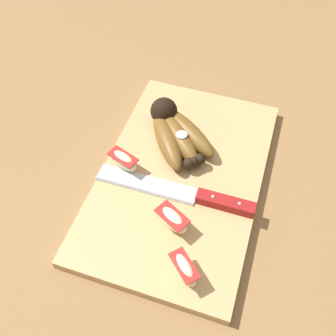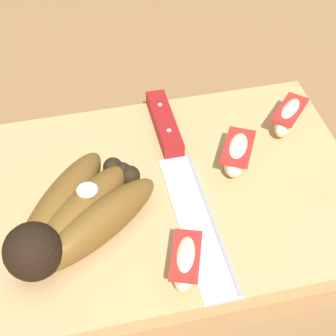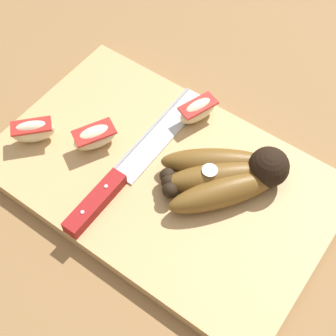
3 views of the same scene
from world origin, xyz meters
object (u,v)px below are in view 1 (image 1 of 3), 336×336
(apple_wedge_near, at_px, (172,219))
(apple_wedge_middle, at_px, (184,268))
(banana_bunch, at_px, (176,132))
(chefs_knife, at_px, (197,196))
(apple_wedge_far, at_px, (122,162))

(apple_wedge_near, height_order, apple_wedge_middle, apple_wedge_middle)
(banana_bunch, distance_m, chefs_knife, 0.14)
(banana_bunch, xyz_separation_m, apple_wedge_far, (-0.10, 0.07, -0.00))
(chefs_knife, relative_size, apple_wedge_far, 4.45)
(apple_wedge_near, xyz_separation_m, apple_wedge_far, (0.08, 0.12, 0.00))
(banana_bunch, xyz_separation_m, apple_wedge_near, (-0.18, -0.05, -0.00))
(apple_wedge_near, bearing_deg, apple_wedge_far, 55.31)
(apple_wedge_near, xyz_separation_m, apple_wedge_middle, (-0.07, -0.04, 0.00))
(banana_bunch, height_order, apple_wedge_middle, banana_bunch)
(apple_wedge_far, bearing_deg, apple_wedge_near, -124.69)
(chefs_knife, relative_size, apple_wedge_near, 4.25)
(chefs_knife, distance_m, apple_wedge_near, 0.07)
(chefs_knife, bearing_deg, banana_bunch, 32.97)
(banana_bunch, distance_m, apple_wedge_middle, 0.27)
(apple_wedge_middle, bearing_deg, banana_bunch, 20.17)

